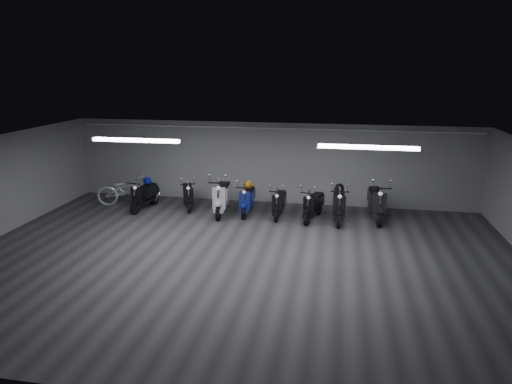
% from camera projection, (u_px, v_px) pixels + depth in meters
% --- Properties ---
extents(floor, '(14.00, 10.00, 0.01)m').
position_uv_depth(floor, '(239.00, 259.00, 11.20)').
color(floor, '#373639').
rests_on(floor, ground).
extents(ceiling, '(14.00, 10.00, 0.01)m').
position_uv_depth(ceiling, '(238.00, 148.00, 10.44)').
color(ceiling, slate).
rests_on(ceiling, ground).
extents(back_wall, '(14.00, 0.01, 2.80)m').
position_uv_depth(back_wall, '(270.00, 163.00, 15.56)').
color(back_wall, '#969799').
rests_on(back_wall, ground).
extents(front_wall, '(14.00, 0.01, 2.80)m').
position_uv_depth(front_wall, '(158.00, 314.00, 6.08)').
color(front_wall, '#969799').
rests_on(front_wall, ground).
extents(fluor_strip_left, '(2.40, 0.18, 0.08)m').
position_uv_depth(fluor_strip_left, '(136.00, 140.00, 11.93)').
color(fluor_strip_left, white).
rests_on(fluor_strip_left, ceiling).
extents(fluor_strip_right, '(2.40, 0.18, 0.08)m').
position_uv_depth(fluor_strip_right, '(368.00, 147.00, 10.89)').
color(fluor_strip_right, white).
rests_on(fluor_strip_right, ceiling).
extents(conduit, '(13.60, 0.05, 0.05)m').
position_uv_depth(conduit, '(270.00, 128.00, 15.15)').
color(conduit, white).
rests_on(conduit, back_wall).
extents(scooter_0, '(0.84, 1.78, 1.27)m').
position_uv_depth(scooter_0, '(144.00, 191.00, 14.95)').
color(scooter_0, black).
rests_on(scooter_0, floor).
extents(scooter_1, '(1.09, 1.71, 1.21)m').
position_uv_depth(scooter_1, '(188.00, 191.00, 15.07)').
color(scooter_1, black).
rests_on(scooter_1, floor).
extents(scooter_2, '(0.83, 2.06, 1.49)m').
position_uv_depth(scooter_2, '(222.00, 192.00, 14.45)').
color(scooter_2, silver).
rests_on(scooter_2, floor).
extents(scooter_4, '(0.57, 1.70, 1.26)m').
position_uv_depth(scooter_4, '(247.00, 195.00, 14.49)').
color(scooter_4, navy).
rests_on(scooter_4, floor).
extents(scooter_5, '(0.57, 1.61, 1.19)m').
position_uv_depth(scooter_5, '(279.00, 199.00, 14.23)').
color(scooter_5, black).
rests_on(scooter_5, floor).
extents(scooter_7, '(0.99, 1.76, 1.25)m').
position_uv_depth(scooter_7, '(313.00, 201.00, 13.90)').
color(scooter_7, black).
rests_on(scooter_7, floor).
extents(scooter_8, '(0.66, 1.87, 1.38)m').
position_uv_depth(scooter_8, '(339.00, 200.00, 13.77)').
color(scooter_8, black).
rests_on(scooter_8, floor).
extents(scooter_9, '(0.82, 2.04, 1.49)m').
position_uv_depth(scooter_9, '(377.00, 197.00, 13.85)').
color(scooter_9, black).
rests_on(scooter_9, floor).
extents(bicycle, '(2.15, 1.25, 1.31)m').
position_uv_depth(bicycle, '(127.00, 187.00, 15.41)').
color(bicycle, silver).
rests_on(bicycle, floor).
extents(helmet_0, '(0.28, 0.28, 0.28)m').
position_uv_depth(helmet_0, '(339.00, 188.00, 13.93)').
color(helmet_0, black).
rests_on(helmet_0, scooter_8).
extents(helmet_1, '(0.28, 0.28, 0.28)m').
position_uv_depth(helmet_1, '(147.00, 181.00, 15.09)').
color(helmet_1, navy).
rests_on(helmet_1, scooter_0).
extents(helmet_2, '(0.29, 0.29, 0.29)m').
position_uv_depth(helmet_2, '(249.00, 184.00, 14.64)').
color(helmet_2, orange).
rests_on(helmet_2, scooter_4).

